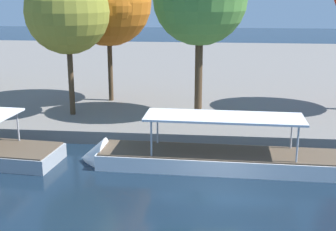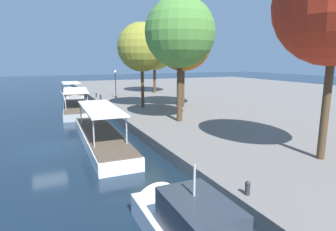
# 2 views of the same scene
# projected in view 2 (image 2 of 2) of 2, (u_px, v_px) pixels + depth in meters

# --- Properties ---
(ground_plane) EXTENTS (220.00, 220.00, 0.00)m
(ground_plane) POSITION_uv_depth(u_px,v_px,m) (48.00, 149.00, 21.45)
(ground_plane) COLOR #142333
(tour_boat_0) EXTENTS (11.32, 3.34, 3.99)m
(tour_boat_0) POSITION_uv_depth(u_px,v_px,m) (71.00, 95.00, 51.86)
(tour_boat_0) COLOR white
(tour_boat_0) RESTS_ON ground_plane
(tour_boat_1) EXTENTS (14.06, 4.26, 4.14)m
(tour_boat_1) POSITION_uv_depth(u_px,v_px,m) (76.00, 108.00, 37.84)
(tour_boat_1) COLOR #9EA3A8
(tour_boat_1) RESTS_ON ground_plane
(tour_boat_2) EXTENTS (15.13, 3.12, 4.06)m
(tour_boat_2) POSITION_uv_depth(u_px,v_px,m) (99.00, 137.00, 23.74)
(tour_boat_2) COLOR white
(tour_boat_2) RESTS_ON ground_plane
(motor_yacht_3) EXTENTS (7.66, 2.38, 4.20)m
(motor_yacht_3) POSITION_uv_depth(u_px,v_px,m) (184.00, 230.00, 10.35)
(motor_yacht_3) COLOR white
(motor_yacht_3) RESTS_ON ground_plane
(mooring_bollard_0) EXTENTS (0.29, 0.29, 0.82)m
(mooring_bollard_0) POSITION_uv_depth(u_px,v_px,m) (101.00, 97.00, 41.67)
(mooring_bollard_0) COLOR #2D2D33
(mooring_bollard_0) RESTS_ON dock_promenade
(mooring_bollard_1) EXTENTS (0.25, 0.25, 0.65)m
(mooring_bollard_1) POSITION_uv_depth(u_px,v_px,m) (248.00, 187.00, 12.36)
(mooring_bollard_1) COLOR #2D2D33
(mooring_bollard_1) RESTS_ON dock_promenade
(mooring_bollard_2) EXTENTS (0.23, 0.23, 0.72)m
(mooring_bollard_2) POSITION_uv_depth(u_px,v_px,m) (96.00, 95.00, 44.87)
(mooring_bollard_2) COLOR #2D2D33
(mooring_bollard_2) RESTS_ON dock_promenade
(lamp_post) EXTENTS (0.40, 0.40, 4.25)m
(lamp_post) POSITION_uv_depth(u_px,v_px,m) (115.00, 81.00, 43.57)
(lamp_post) COLOR black
(lamp_post) RESTS_ON dock_promenade
(tree_0) EXTENTS (7.93, 7.93, 11.98)m
(tree_0) POSITION_uv_depth(u_px,v_px,m) (153.00, 46.00, 49.36)
(tree_0) COLOR #4C3823
(tree_0) RESTS_ON dock_promenade
(tree_1) EXTENTS (6.88, 6.88, 11.35)m
(tree_1) POSITION_uv_depth(u_px,v_px,m) (183.00, 41.00, 33.76)
(tree_1) COLOR #4C3823
(tree_1) RESTS_ON dock_promenade
(tree_2) EXTENTS (5.87, 5.87, 10.27)m
(tree_2) POSITION_uv_depth(u_px,v_px,m) (143.00, 47.00, 34.08)
(tree_2) COLOR #4C3823
(tree_2) RESTS_ON dock_promenade
(tree_3) EXTENTS (6.82, 6.80, 12.24)m
(tree_3) POSITION_uv_depth(u_px,v_px,m) (334.00, 6.00, 15.45)
(tree_3) COLOR #4C3823
(tree_3) RESTS_ON dock_promenade
(tree_4) EXTENTS (6.49, 6.49, 11.54)m
(tree_4) POSITION_uv_depth(u_px,v_px,m) (178.00, 32.00, 25.76)
(tree_4) COLOR #4C3823
(tree_4) RESTS_ON dock_promenade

